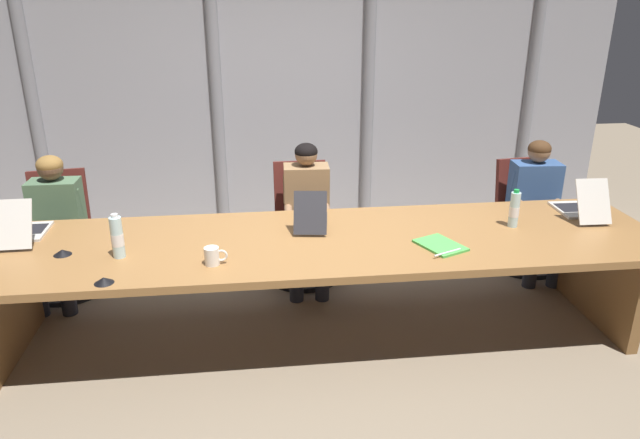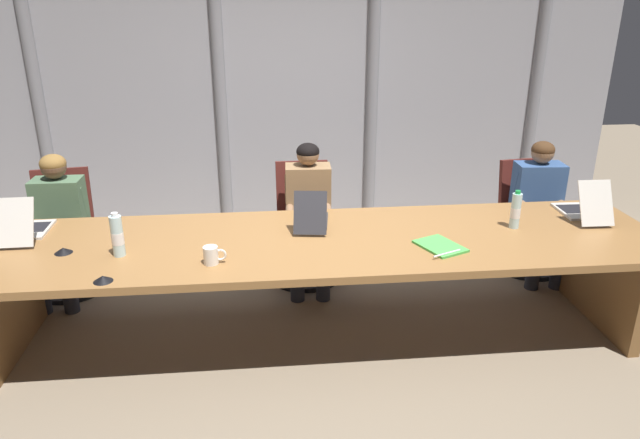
% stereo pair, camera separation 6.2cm
% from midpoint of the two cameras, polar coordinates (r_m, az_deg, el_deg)
% --- Properties ---
extents(ground_plane, '(12.96, 12.96, 0.00)m').
position_cam_midpoint_polar(ground_plane, '(4.17, 0.39, -11.22)').
color(ground_plane, '#7F705B').
extents(conference_table, '(4.55, 1.13, 0.73)m').
position_cam_midpoint_polar(conference_table, '(3.88, 0.41, -3.67)').
color(conference_table, olive).
rests_on(conference_table, ground_plane).
extents(curtain_backdrop, '(6.48, 0.17, 3.17)m').
position_cam_midpoint_polar(curtain_backdrop, '(5.87, -2.09, 14.81)').
color(curtain_backdrop, '#9999A0').
rests_on(curtain_backdrop, ground_plane).
extents(laptop_left_end, '(0.26, 0.50, 0.30)m').
position_cam_midpoint_polar(laptop_left_end, '(4.31, -26.51, -0.71)').
color(laptop_left_end, beige).
rests_on(laptop_left_end, conference_table).
extents(laptop_left_mid, '(0.28, 0.46, 0.28)m').
position_cam_midpoint_polar(laptop_left_mid, '(4.03, -0.40, 0.13)').
color(laptop_left_mid, '#2D2D33').
rests_on(laptop_left_mid, conference_table).
extents(laptop_center, '(0.25, 0.50, 0.30)m').
position_cam_midpoint_polar(laptop_center, '(4.61, 24.56, 0.97)').
color(laptop_center, beige).
rests_on(laptop_center, conference_table).
extents(office_chair_left_end, '(0.60, 0.61, 0.94)m').
position_cam_midpoint_polar(office_chair_left_end, '(5.09, -23.19, -2.41)').
color(office_chair_left_end, '#511E19').
rests_on(office_chair_left_end, ground_plane).
extents(office_chair_left_mid, '(0.60, 0.60, 0.94)m').
position_cam_midpoint_polar(office_chair_left_mid, '(4.86, -1.17, -1.67)').
color(office_chair_left_mid, '#511E19').
rests_on(office_chair_left_mid, ground_plane).
extents(office_chair_center, '(0.60, 0.60, 0.91)m').
position_cam_midpoint_polar(office_chair_center, '(5.37, 20.00, -0.86)').
color(office_chair_center, '#511E19').
rests_on(office_chair_center, ground_plane).
extents(person_left_end, '(0.38, 0.55, 1.12)m').
position_cam_midpoint_polar(person_left_end, '(4.84, -23.90, -0.05)').
color(person_left_end, '#4C6B4C').
rests_on(person_left_end, ground_plane).
extents(person_left_mid, '(0.38, 0.56, 1.16)m').
position_cam_midpoint_polar(person_left_mid, '(4.61, -0.75, 0.97)').
color(person_left_mid, olive).
rests_on(person_left_mid, ground_plane).
extents(person_center, '(0.42, 0.57, 1.12)m').
position_cam_midpoint_polar(person_center, '(5.13, 21.03, 1.53)').
color(person_center, '#335184').
rests_on(person_center, ground_plane).
extents(water_bottle_primary, '(0.07, 0.07, 0.28)m').
position_cam_midpoint_polar(water_bottle_primary, '(3.74, -18.74, -1.55)').
color(water_bottle_primary, silver).
rests_on(water_bottle_primary, conference_table).
extents(water_bottle_secondary, '(0.07, 0.07, 0.27)m').
position_cam_midpoint_polar(water_bottle_secondary, '(4.20, 18.98, 0.81)').
color(water_bottle_secondary, silver).
rests_on(water_bottle_secondary, conference_table).
extents(coffee_mug_near, '(0.14, 0.09, 0.11)m').
position_cam_midpoint_polar(coffee_mug_near, '(3.52, -10.05, -3.46)').
color(coffee_mug_near, white).
rests_on(coffee_mug_near, conference_table).
extents(conference_mic_left_side, '(0.11, 0.11, 0.03)m').
position_cam_midpoint_polar(conference_mic_left_side, '(3.94, -23.39, -2.78)').
color(conference_mic_left_side, black).
rests_on(conference_mic_left_side, conference_table).
extents(conference_mic_middle, '(0.11, 0.11, 0.03)m').
position_cam_midpoint_polar(conference_mic_middle, '(3.48, -19.98, -5.45)').
color(conference_mic_middle, black).
rests_on(conference_mic_middle, conference_table).
extents(spiral_notepad, '(0.32, 0.37, 0.03)m').
position_cam_midpoint_polar(spiral_notepad, '(3.78, 12.14, -2.58)').
color(spiral_notepad, '#4CB74C').
rests_on(spiral_notepad, conference_table).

